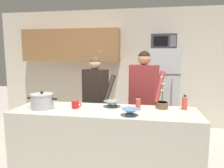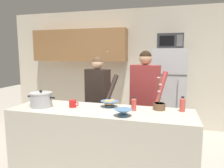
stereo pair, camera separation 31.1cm
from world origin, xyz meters
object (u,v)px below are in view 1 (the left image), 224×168
object	(u,v)px
microwave	(163,42)
refrigerator	(161,91)
cooking_pot	(42,101)
person_by_sink	(144,91)
empty_bowl	(130,112)
bread_bowl	(112,103)
potted_orchid	(162,104)
person_near_pot	(96,93)
bottle_near_edge	(138,103)
bottle_mid_counter	(185,102)
coffee_mug	(75,105)

from	to	relation	value
microwave	refrigerator	bearing A→B (deg)	90.07
cooking_pot	person_by_sink	bearing A→B (deg)	33.58
empty_bowl	bread_bowl	bearing A→B (deg)	126.43
cooking_pot	refrigerator	bearing A→B (deg)	50.13
bread_bowl	potted_orchid	bearing A→B (deg)	2.35
person_near_pot	person_by_sink	bearing A→B (deg)	-4.29
bread_bowl	bottle_near_edge	size ratio (longest dim) A/B	1.35
person_by_sink	empty_bowl	distance (m)	0.97
refrigerator	cooking_pot	xyz separation A→B (m)	(-1.60, -1.92, 0.16)
refrigerator	cooking_pot	world-z (taller)	refrigerator
cooking_pot	bottle_mid_counter	bearing A→B (deg)	8.20
person_by_sink	cooking_pot	xyz separation A→B (m)	(-1.26, -0.84, -0.02)
cooking_pot	coffee_mug	bearing A→B (deg)	12.13
microwave	bottle_near_edge	world-z (taller)	microwave
cooking_pot	bottle_mid_counter	xyz separation A→B (m)	(1.78, 0.26, -0.01)
coffee_mug	bread_bowl	bearing A→B (deg)	17.91
person_by_sink	potted_orchid	xyz separation A→B (m)	(0.25, -0.58, -0.06)
cooking_pot	bread_bowl	size ratio (longest dim) A/B	1.70
empty_bowl	refrigerator	bearing A→B (deg)	76.99
coffee_mug	bottle_near_edge	bearing A→B (deg)	3.79
refrigerator	bottle_near_edge	world-z (taller)	refrigerator
microwave	bottle_mid_counter	size ratio (longest dim) A/B	2.58
refrigerator	microwave	xyz separation A→B (m)	(0.00, -0.02, 1.00)
refrigerator	bottle_mid_counter	xyz separation A→B (m)	(0.18, -1.66, 0.15)
coffee_mug	bread_bowl	xyz separation A→B (m)	(0.46, 0.15, 0.00)
person_near_pot	coffee_mug	size ratio (longest dim) A/B	11.98
potted_orchid	bottle_mid_counter	bearing A→B (deg)	-1.12
person_near_pot	microwave	bearing A→B (deg)	41.57
person_near_pot	bottle_mid_counter	distance (m)	1.46
cooking_pot	bread_bowl	xyz separation A→B (m)	(0.87, 0.24, -0.05)
bread_bowl	potted_orchid	size ratio (longest dim) A/B	0.56
refrigerator	cooking_pot	distance (m)	2.51
cooking_pot	potted_orchid	size ratio (longest dim) A/B	0.95
coffee_mug	empty_bowl	world-z (taller)	coffee_mug
person_by_sink	refrigerator	bearing A→B (deg)	72.47
person_by_sink	bottle_mid_counter	bearing A→B (deg)	-48.24
person_by_sink	potted_orchid	world-z (taller)	person_by_sink
person_near_pot	empty_bowl	bearing A→B (deg)	-57.18
microwave	person_near_pot	bearing A→B (deg)	-138.43
empty_bowl	cooking_pot	bearing A→B (deg)	173.82
microwave	coffee_mug	bearing A→B (deg)	-123.39
cooking_pot	bottle_near_edge	distance (m)	1.22
coffee_mug	empty_bowl	distance (m)	0.75
cooking_pot	bread_bowl	distance (m)	0.90
empty_bowl	coffee_mug	bearing A→B (deg)	163.71
cooking_pot	bottle_near_edge	world-z (taller)	cooking_pot
bottle_mid_counter	person_by_sink	bearing A→B (deg)	131.76
bottle_mid_counter	potted_orchid	xyz separation A→B (m)	(-0.27, 0.01, -0.03)
person_by_sink	coffee_mug	xyz separation A→B (m)	(-0.85, -0.75, -0.07)
microwave	person_near_pot	xyz separation A→B (m)	(-1.13, -1.00, -0.89)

